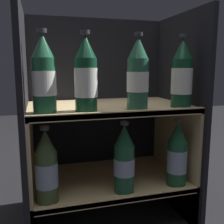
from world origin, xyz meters
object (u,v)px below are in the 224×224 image
object	(u,v)px
bottle_lower_front_0	(46,169)
bottle_upper_front_2	(138,76)
bottle_upper_front_1	(86,77)
bottle_lower_front_1	(124,161)
bottle_upper_front_3	(182,76)
bottle_lower_front_2	(177,156)
bottle_upper_front_0	(44,77)

from	to	relation	value
bottle_lower_front_0	bottle_upper_front_2	bearing A→B (deg)	0.00
bottle_upper_front_1	bottle_lower_front_1	distance (m)	0.35
bottle_lower_front_0	bottle_upper_front_3	bearing A→B (deg)	-0.00
bottle_upper_front_2	bottle_lower_front_2	size ratio (longest dim) A/B	1.00
bottle_upper_front_3	bottle_lower_front_1	distance (m)	0.40
bottle_upper_front_3	bottle_upper_front_2	bearing A→B (deg)	180.00
bottle_upper_front_0	bottle_lower_front_1	size ratio (longest dim) A/B	1.00
bottle_upper_front_1	bottle_upper_front_2	xyz separation A→B (m)	(0.19, -0.00, 0.00)
bottle_lower_front_0	bottle_upper_front_0	bearing A→B (deg)	0.00
bottle_upper_front_0	bottle_upper_front_3	bearing A→B (deg)	-0.00
bottle_upper_front_1	bottle_upper_front_3	distance (m)	0.38
bottle_upper_front_3	bottle_lower_front_1	size ratio (longest dim) A/B	1.00
bottle_upper_front_0	bottle_upper_front_3	world-z (taller)	same
bottle_upper_front_0	bottle_upper_front_1	xyz separation A→B (m)	(0.14, 0.00, -0.00)
bottle_upper_front_2	bottle_lower_front_1	xyz separation A→B (m)	(-0.05, 0.00, -0.32)
bottle_upper_front_2	bottle_upper_front_1	bearing A→B (deg)	180.00
bottle_upper_front_1	bottle_lower_front_1	bearing A→B (deg)	0.00
bottle_upper_front_2	bottle_upper_front_3	bearing A→B (deg)	-0.00
bottle_upper_front_0	bottle_upper_front_3	xyz separation A→B (m)	(0.52, -0.00, -0.00)
bottle_upper_front_1	bottle_upper_front_3	xyz separation A→B (m)	(0.38, -0.00, 0.00)
bottle_lower_front_0	bottle_lower_front_1	xyz separation A→B (m)	(0.29, 0.00, 0.00)
bottle_upper_front_2	bottle_lower_front_0	bearing A→B (deg)	180.00
bottle_lower_front_2	bottle_upper_front_1	bearing A→B (deg)	-180.00
bottle_lower_front_1	bottle_lower_front_2	size ratio (longest dim) A/B	1.00
bottle_upper_front_1	bottle_upper_front_0	bearing A→B (deg)	180.00
bottle_upper_front_0	bottle_lower_front_1	world-z (taller)	bottle_upper_front_0
bottle_upper_front_0	bottle_lower_front_2	xyz separation A→B (m)	(0.51, 0.00, -0.33)
bottle_upper_front_1	bottle_lower_front_2	size ratio (longest dim) A/B	1.00
bottle_lower_front_0	bottle_lower_front_2	size ratio (longest dim) A/B	1.00
bottle_upper_front_0	bottle_lower_front_0	world-z (taller)	bottle_upper_front_0
bottle_upper_front_1	bottle_lower_front_0	bearing A→B (deg)	-180.00
bottle_lower_front_1	bottle_upper_front_2	bearing A→B (deg)	-0.00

